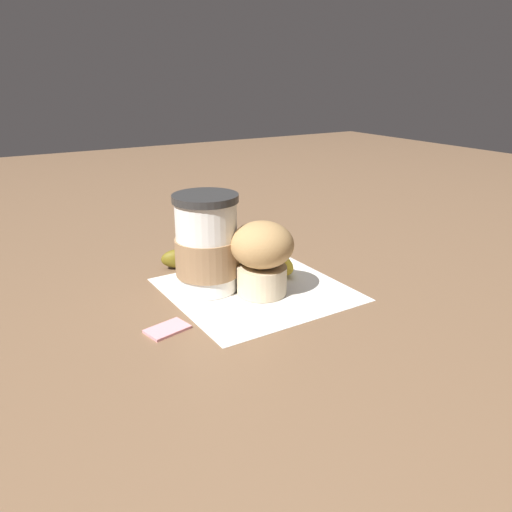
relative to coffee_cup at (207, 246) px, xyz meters
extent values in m
plane|color=brown|center=(0.06, -0.04, -0.06)|extent=(3.00, 3.00, 0.00)
cube|color=white|center=(0.06, -0.04, -0.06)|extent=(0.24, 0.24, 0.00)
cylinder|color=white|center=(0.00, 0.00, 0.00)|extent=(0.08, 0.08, 0.13)
cylinder|color=#2D2D2D|center=(0.00, 0.00, 0.07)|extent=(0.09, 0.09, 0.01)
cylinder|color=#997551|center=(0.00, 0.00, -0.01)|extent=(0.09, 0.09, 0.05)
cylinder|color=beige|center=(0.06, -0.05, -0.04)|extent=(0.07, 0.07, 0.04)
ellipsoid|color=#AD8451|center=(0.06, -0.05, 0.01)|extent=(0.09, 0.09, 0.06)
ellipsoid|color=yellow|center=(0.12, -0.01, -0.05)|extent=(0.03, 0.06, 0.03)
ellipsoid|color=yellow|center=(0.10, 0.04, -0.05)|extent=(0.06, 0.07, 0.03)
ellipsoid|color=yellow|center=(0.05, 0.08, -0.05)|extent=(0.07, 0.07, 0.03)
ellipsoid|color=brown|center=(0.00, 0.10, -0.05)|extent=(0.06, 0.04, 0.03)
cube|color=pink|center=(-0.10, -0.08, -0.06)|extent=(0.06, 0.04, 0.01)
camera|label=1|loc=(-0.28, -0.60, 0.23)|focal=35.00mm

